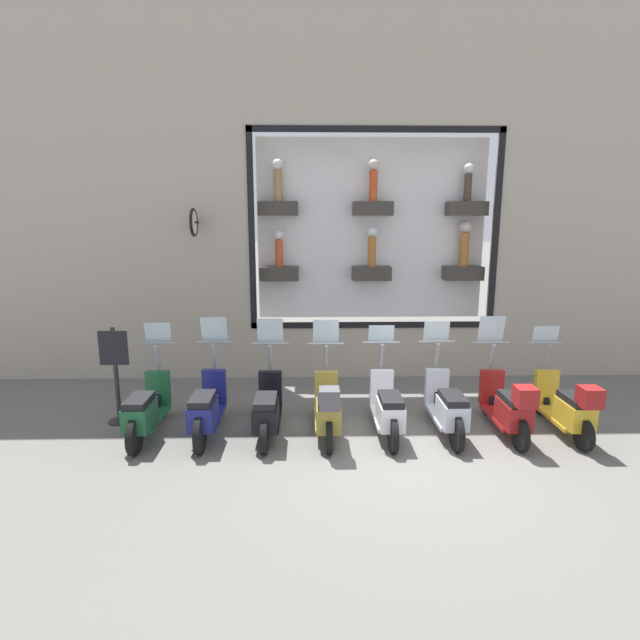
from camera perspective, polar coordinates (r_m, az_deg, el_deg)
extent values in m
plane|color=#66635E|center=(7.41, 9.22, -14.67)|extent=(120.00, 120.00, 0.00)
cube|color=#ADA08E|center=(10.56, 5.80, -3.41)|extent=(0.40, 4.93, 1.05)
cube|color=#ADA08E|center=(10.82, 6.62, 31.22)|extent=(0.40, 4.93, 3.89)
cube|color=black|center=(10.12, 6.50, 20.87)|extent=(0.04, 4.93, 0.12)
cube|color=black|center=(10.22, 6.01, -0.55)|extent=(0.04, 4.93, 0.12)
cube|color=black|center=(10.58, 19.48, 9.60)|extent=(0.04, 0.12, 3.90)
cube|color=black|center=(9.97, -7.82, 10.06)|extent=(0.04, 0.12, 3.90)
cube|color=white|center=(10.55, 5.85, 10.19)|extent=(0.04, 4.69, 3.66)
cube|color=#38332D|center=(10.73, 16.41, 12.11)|extent=(0.36, 0.79, 0.28)
cylinder|color=#47382D|center=(10.75, 16.54, 14.30)|extent=(0.15, 0.15, 0.54)
sphere|color=white|center=(10.77, 16.65, 16.26)|extent=(0.20, 0.20, 0.20)
cube|color=#38332D|center=(10.33, 6.05, 12.55)|extent=(0.36, 0.79, 0.28)
cylinder|color=#CC4C23|center=(10.34, 6.11, 14.98)|extent=(0.17, 0.17, 0.60)
sphere|color=beige|center=(10.38, 6.16, 17.22)|extent=(0.22, 0.22, 0.22)
cube|color=#38332D|center=(10.26, -4.79, 12.58)|extent=(0.36, 0.79, 0.28)
cylinder|color=#9E7F4C|center=(10.28, -4.84, 15.03)|extent=(0.17, 0.17, 0.60)
sphere|color=white|center=(10.31, -4.88, 17.29)|extent=(0.22, 0.22, 0.22)
cube|color=#38332D|center=(10.79, 16.01, 5.18)|extent=(0.36, 0.79, 0.28)
cylinder|color=#B26B2D|center=(10.75, 16.15, 7.72)|extent=(0.19, 0.19, 0.68)
sphere|color=beige|center=(10.73, 16.29, 10.19)|extent=(0.25, 0.25, 0.25)
cube|color=#38332D|center=(10.39, 5.90, 5.33)|extent=(0.36, 0.79, 0.28)
cylinder|color=#B26B2D|center=(10.35, 5.95, 7.75)|extent=(0.17, 0.17, 0.60)
sphere|color=white|center=(10.33, 6.00, 10.01)|extent=(0.22, 0.22, 0.22)
cube|color=#38332D|center=(10.33, -4.67, 5.32)|extent=(0.36, 0.79, 0.28)
cylinder|color=#CC4C23|center=(10.29, -4.71, 7.61)|extent=(0.15, 0.15, 0.55)
sphere|color=white|center=(10.27, -4.74, 9.68)|extent=(0.20, 0.20, 0.20)
cylinder|color=black|center=(9.98, -14.01, 10.77)|extent=(0.35, 0.05, 0.05)
torus|color=black|center=(9.81, -14.24, 10.75)|extent=(0.54, 0.06, 0.54)
cylinder|color=white|center=(9.81, -14.24, 10.75)|extent=(0.44, 0.03, 0.44)
cylinder|color=black|center=(9.29, 23.93, -8.46)|extent=(0.46, 0.09, 0.46)
cylinder|color=black|center=(8.19, 27.91, -11.54)|extent=(0.46, 0.09, 0.46)
cube|color=gold|center=(8.73, 25.78, -9.98)|extent=(1.02, 0.38, 0.06)
cube|color=gold|center=(8.35, 27.07, -9.54)|extent=(0.61, 0.35, 0.36)
cube|color=black|center=(8.28, 27.22, -8.05)|extent=(0.58, 0.31, 0.10)
cube|color=gold|center=(9.09, 24.41, -6.95)|extent=(0.12, 0.37, 0.56)
cylinder|color=gray|center=(9.01, 24.49, -3.83)|extent=(0.20, 0.06, 0.45)
cylinder|color=gray|center=(9.02, 24.41, -2.40)|extent=(0.04, 0.61, 0.04)
cube|color=silver|center=(9.02, 24.38, -1.47)|extent=(0.07, 0.42, 0.28)
cube|color=maroon|center=(7.95, 28.48, -7.74)|extent=(0.28, 0.28, 0.28)
cylinder|color=black|center=(8.93, 18.62, -8.78)|extent=(0.48, 0.09, 0.48)
cylinder|color=black|center=(7.80, 21.93, -12.07)|extent=(0.48, 0.09, 0.48)
cube|color=maroon|center=(8.36, 20.15, -10.39)|extent=(1.02, 0.38, 0.06)
cube|color=maroon|center=(7.97, 21.23, -9.97)|extent=(0.61, 0.35, 0.36)
cube|color=black|center=(7.89, 21.36, -8.41)|extent=(0.58, 0.31, 0.10)
cube|color=maroon|center=(8.73, 19.00, -7.20)|extent=(0.12, 0.37, 0.56)
cylinder|color=gray|center=(8.65, 19.06, -3.95)|extent=(0.20, 0.06, 0.45)
cylinder|color=gray|center=(8.66, 19.00, -2.47)|extent=(0.04, 0.61, 0.04)
cube|color=silver|center=(8.65, 19.01, -0.97)|extent=(0.11, 0.42, 0.44)
cube|color=maroon|center=(7.55, 22.41, -8.11)|extent=(0.28, 0.28, 0.28)
cylinder|color=black|center=(8.64, 12.94, -8.96)|extent=(0.53, 0.09, 0.53)
cylinder|color=black|center=(7.51, 15.35, -12.36)|extent=(0.53, 0.09, 0.53)
cube|color=#B7BCC6|center=(8.07, 14.05, -10.63)|extent=(1.02, 0.39, 0.06)
cube|color=#B7BCC6|center=(7.66, 14.86, -10.22)|extent=(0.61, 0.35, 0.36)
cube|color=black|center=(7.58, 14.95, -8.61)|extent=(0.58, 0.31, 0.10)
cube|color=#B7BCC6|center=(8.46, 13.19, -7.30)|extent=(0.12, 0.37, 0.56)
cylinder|color=gray|center=(8.38, 13.23, -3.95)|extent=(0.20, 0.06, 0.45)
cylinder|color=gray|center=(8.39, 13.18, -2.42)|extent=(0.04, 0.60, 0.04)
cube|color=silver|center=(8.39, 13.17, -1.23)|extent=(0.09, 0.42, 0.34)
cylinder|color=black|center=(8.48, 6.89, -9.23)|extent=(0.50, 0.09, 0.50)
cylinder|color=black|center=(7.30, 8.35, -12.85)|extent=(0.50, 0.09, 0.50)
cube|color=silver|center=(7.89, 7.56, -10.99)|extent=(1.02, 0.39, 0.06)
cube|color=silver|center=(7.47, 8.04, -10.61)|extent=(0.61, 0.35, 0.36)
cube|color=black|center=(7.39, 8.09, -8.95)|extent=(0.58, 0.31, 0.10)
cube|color=silver|center=(8.28, 7.04, -7.56)|extent=(0.12, 0.37, 0.56)
cylinder|color=gray|center=(8.20, 7.06, -4.14)|extent=(0.20, 0.06, 0.45)
cylinder|color=gray|center=(8.21, 7.03, -2.57)|extent=(0.04, 0.61, 0.04)
cube|color=silver|center=(8.22, 7.01, -1.54)|extent=(0.08, 0.42, 0.28)
cylinder|color=black|center=(8.42, 0.67, -9.41)|extent=(0.47, 0.09, 0.47)
cylinder|color=black|center=(7.21, 1.03, -13.20)|extent=(0.47, 0.09, 0.47)
cube|color=olive|center=(7.81, 0.83, -11.24)|extent=(1.02, 0.38, 0.06)
cube|color=olive|center=(7.39, 0.95, -10.87)|extent=(0.61, 0.35, 0.36)
cube|color=black|center=(7.30, 0.95, -9.20)|extent=(0.58, 0.31, 0.10)
cube|color=olive|center=(8.21, 0.70, -7.76)|extent=(0.12, 0.37, 0.56)
cylinder|color=gray|center=(8.12, 0.69, -4.31)|extent=(0.20, 0.06, 0.45)
cylinder|color=gray|center=(8.13, 0.68, -2.73)|extent=(0.04, 0.60, 0.04)
cube|color=silver|center=(8.13, 0.67, -1.28)|extent=(0.10, 0.42, 0.40)
cube|color=#4C4C51|center=(6.93, 1.07, -8.95)|extent=(0.28, 0.28, 0.28)
cylinder|color=black|center=(8.43, -5.59, -9.38)|extent=(0.49, 0.09, 0.49)
cylinder|color=black|center=(7.23, -6.37, -13.11)|extent=(0.49, 0.09, 0.49)
cube|color=black|center=(7.83, -5.94, -11.18)|extent=(1.02, 0.38, 0.06)
cube|color=black|center=(7.41, -6.21, -10.81)|extent=(0.61, 0.35, 0.36)
cube|color=black|center=(7.32, -6.25, -9.15)|extent=(0.58, 0.31, 0.10)
cube|color=black|center=(8.23, -5.69, -7.72)|extent=(0.12, 0.37, 0.56)
cylinder|color=gray|center=(8.14, -5.72, -4.28)|extent=(0.20, 0.06, 0.45)
cylinder|color=gray|center=(8.15, -5.72, -2.69)|extent=(0.04, 0.61, 0.04)
cube|color=silver|center=(8.14, -5.72, -1.20)|extent=(0.10, 0.42, 0.41)
cylinder|color=black|center=(8.51, -11.79, -9.13)|extent=(0.56, 0.09, 0.56)
cylinder|color=black|center=(7.38, -13.57, -12.57)|extent=(0.56, 0.09, 0.56)
cube|color=navy|center=(7.94, -12.60, -10.82)|extent=(1.02, 0.38, 0.06)
cube|color=navy|center=(7.53, -13.23, -10.43)|extent=(0.61, 0.35, 0.36)
cube|color=black|center=(7.44, -13.32, -8.79)|extent=(0.58, 0.31, 0.10)
cube|color=navy|center=(8.33, -11.98, -7.43)|extent=(0.12, 0.37, 0.56)
cylinder|color=gray|center=(8.25, -12.04, -4.03)|extent=(0.20, 0.06, 0.45)
cylinder|color=gray|center=(8.27, -12.01, -2.47)|extent=(0.04, 0.61, 0.04)
cube|color=silver|center=(8.26, -12.02, -1.01)|extent=(0.10, 0.42, 0.41)
cylinder|color=black|center=(8.74, -17.70, -9.01)|extent=(0.52, 0.09, 0.52)
cylinder|color=black|center=(7.61, -20.43, -12.36)|extent=(0.52, 0.09, 0.52)
cube|color=#19512D|center=(8.18, -18.96, -10.66)|extent=(1.02, 0.38, 0.06)
cube|color=#19512D|center=(7.77, -19.89, -10.25)|extent=(0.61, 0.35, 0.36)
cube|color=black|center=(7.69, -20.01, -8.66)|extent=(0.58, 0.31, 0.10)
cube|color=#19512D|center=(8.55, -18.01, -7.37)|extent=(0.12, 0.37, 0.56)
cylinder|color=gray|center=(8.47, -18.09, -4.06)|extent=(0.20, 0.06, 0.45)
cylinder|color=gray|center=(8.49, -18.04, -2.54)|extent=(0.04, 0.60, 0.04)
cube|color=silver|center=(8.48, -18.04, -1.36)|extent=(0.09, 0.42, 0.34)
cylinder|color=#232326|center=(8.90, -21.87, -10.67)|extent=(0.36, 0.36, 0.02)
cylinder|color=#232326|center=(8.64, -22.26, -5.90)|extent=(0.07, 0.07, 1.57)
cube|color=black|center=(8.50, -22.55, -2.98)|extent=(0.03, 0.45, 0.55)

